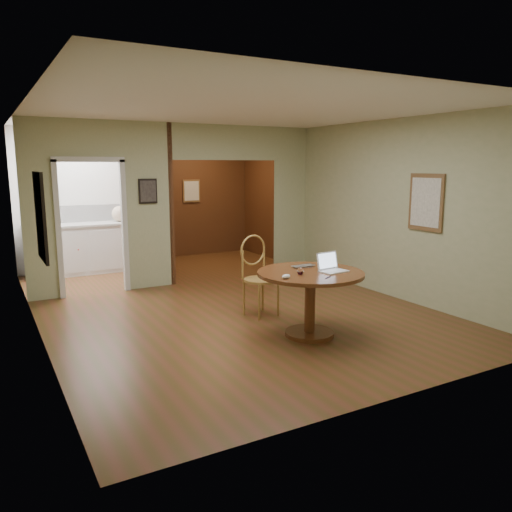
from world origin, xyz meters
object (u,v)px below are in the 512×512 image
dining_table (310,288)px  chair (258,271)px  open_laptop (331,266)px  closed_laptop (305,267)px

dining_table → chair: chair is taller
dining_table → chair: size_ratio=1.15×
dining_table → open_laptop: 0.36m
open_laptop → dining_table: bearing=153.2°
open_laptop → closed_laptop: (-0.16, 0.30, -0.05)m
dining_table → chair: (-0.11, 1.06, 0.02)m
dining_table → open_laptop: size_ratio=3.80×
open_laptop → closed_laptop: open_laptop is taller
dining_table → closed_laptop: size_ratio=4.26×
chair → dining_table: bearing=-93.5°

